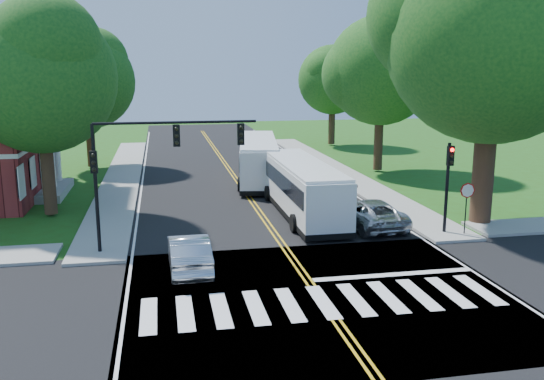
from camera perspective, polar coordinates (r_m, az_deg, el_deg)
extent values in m
plane|color=#244D13|center=(21.08, 4.70, -10.49)|extent=(140.00, 140.00, 0.00)
cube|color=black|center=(37.98, -2.62, -0.27)|extent=(14.00, 96.00, 0.01)
cube|color=black|center=(21.08, 4.70, -10.48)|extent=(60.00, 12.00, 0.01)
cube|color=gold|center=(41.86, -3.42, 0.88)|extent=(0.36, 70.00, 0.01)
cube|color=silver|center=(41.54, -12.76, 0.52)|extent=(0.12, 70.00, 0.01)
cube|color=silver|center=(43.26, 5.54, 1.21)|extent=(0.12, 70.00, 0.01)
cube|color=silver|center=(20.63, 5.08, -10.97)|extent=(12.60, 3.00, 0.01)
cube|color=silver|center=(23.59, 11.94, -8.19)|extent=(6.60, 0.40, 0.01)
cube|color=gray|center=(44.55, -14.59, 1.27)|extent=(2.60, 40.00, 0.15)
cube|color=gray|center=(46.51, 6.27, 2.02)|extent=(2.60, 40.00, 0.15)
cylinder|color=#351E15|center=(31.73, 20.25, 2.35)|extent=(1.10, 1.10, 6.00)
sphere|color=#356B1F|center=(31.39, 21.12, 14.14)|extent=(10.80, 10.80, 10.80)
cylinder|color=#351E15|center=(33.75, -21.31, 1.78)|extent=(0.70, 0.70, 4.80)
sphere|color=#356B1F|center=(33.31, -21.97, 10.27)|extent=(8.00, 8.00, 8.00)
cylinder|color=#351E15|center=(49.39, -17.53, 4.79)|extent=(0.70, 0.70, 4.40)
sphere|color=#356B1F|center=(49.07, -17.88, 10.20)|extent=(7.60, 7.60, 7.60)
cylinder|color=#351E15|center=(46.26, 10.51, 5.06)|extent=(0.70, 0.70, 5.00)
sphere|color=#356B1F|center=(45.95, 10.76, 11.55)|extent=(8.40, 8.40, 8.40)
cylinder|color=#351E15|center=(61.66, 5.94, 6.59)|extent=(0.70, 0.70, 4.40)
sphere|color=#356B1F|center=(61.41, 6.03, 10.82)|extent=(7.20, 7.20, 7.20)
cube|color=silver|center=(39.53, -21.31, 5.86)|extent=(1.40, 6.00, 0.45)
cube|color=gray|center=(40.13, -20.86, -0.03)|extent=(1.80, 6.00, 0.50)
cylinder|color=silver|center=(37.67, -21.62, 2.04)|extent=(0.50, 0.50, 4.20)
cylinder|color=silver|center=(39.81, -21.06, 2.58)|extent=(0.50, 0.50, 4.20)
cylinder|color=silver|center=(41.96, -20.56, 3.05)|extent=(0.50, 0.50, 4.20)
cylinder|color=black|center=(26.00, -16.98, -0.98)|extent=(0.16, 0.16, 4.60)
cube|color=black|center=(25.54, -17.24, 2.66)|extent=(0.30, 0.22, 0.95)
sphere|color=black|center=(25.36, -17.32, 3.28)|extent=(0.18, 0.18, 0.18)
cylinder|color=black|center=(25.35, -9.50, 6.62)|extent=(7.00, 0.12, 0.12)
cube|color=black|center=(25.25, -9.45, 5.35)|extent=(0.30, 0.22, 0.95)
cube|color=black|center=(25.48, -3.11, 5.55)|extent=(0.30, 0.22, 0.95)
cylinder|color=black|center=(29.21, 16.93, 0.20)|extent=(0.16, 0.16, 4.40)
cube|color=black|center=(28.81, 17.26, 3.26)|extent=(0.30, 0.22, 0.95)
sphere|color=#FF0A05|center=(28.65, 17.43, 3.81)|extent=(0.18, 0.18, 0.18)
cylinder|color=black|center=(29.40, 18.63, -2.03)|extent=(0.06, 0.06, 2.20)
cylinder|color=#A50A07|center=(29.15, 18.80, -0.04)|extent=(0.76, 0.04, 0.76)
cube|color=silver|center=(32.07, 3.00, 0.16)|extent=(2.46, 11.28, 2.63)
cube|color=black|center=(31.98, 3.01, 1.00)|extent=(2.52, 10.49, 0.91)
cube|color=black|center=(37.46, 0.93, 2.41)|extent=(2.34, 0.10, 1.53)
cube|color=orange|center=(37.33, 0.93, 3.71)|extent=(1.62, 0.10, 0.31)
cube|color=black|center=(32.33, 2.98, -1.86)|extent=(2.51, 11.38, 0.29)
cube|color=silver|center=(31.82, 3.03, 2.57)|extent=(2.41, 10.94, 0.21)
cylinder|color=black|center=(36.11, 3.48, -0.16)|extent=(0.31, 0.92, 0.92)
cylinder|color=black|center=(35.59, -0.39, -0.32)|extent=(0.31, 0.92, 0.92)
cylinder|color=black|center=(29.42, 6.94, -3.04)|extent=(0.31, 0.92, 0.92)
cylinder|color=black|center=(28.77, 2.22, -3.30)|extent=(0.31, 0.92, 0.92)
cube|color=silver|center=(41.69, -1.36, 2.99)|extent=(4.27, 11.91, 2.72)
cube|color=black|center=(41.62, -1.37, 3.66)|extent=(4.21, 11.11, 0.94)
cube|color=black|center=(47.47, -1.48, 4.51)|extent=(2.41, 0.47, 1.58)
cube|color=orange|center=(47.36, -1.49, 5.57)|extent=(1.68, 0.35, 0.32)
cube|color=black|center=(41.90, -1.36, 1.36)|extent=(4.33, 12.02, 0.30)
cube|color=silver|center=(41.50, -1.37, 4.92)|extent=(4.16, 11.56, 0.22)
cylinder|color=black|center=(45.70, 0.18, 2.44)|extent=(0.46, 0.99, 0.95)
cylinder|color=black|center=(45.67, -3.05, 2.42)|extent=(0.46, 0.99, 0.95)
cylinder|color=black|center=(38.42, 0.65, 0.62)|extent=(0.46, 0.99, 0.95)
cylinder|color=black|center=(38.38, -3.19, 0.59)|extent=(0.46, 0.99, 0.95)
imported|color=silver|center=(23.59, -8.23, -6.15)|extent=(1.68, 4.54, 1.48)
imported|color=#B5B8BC|center=(30.02, 9.60, -2.27)|extent=(2.80, 5.44, 1.47)
imported|color=black|center=(36.19, 5.86, 0.12)|extent=(2.34, 4.62, 1.29)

